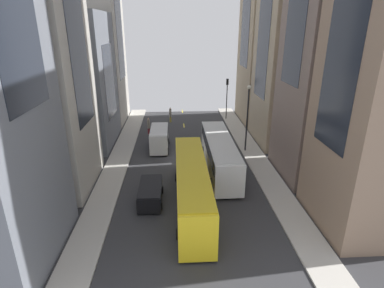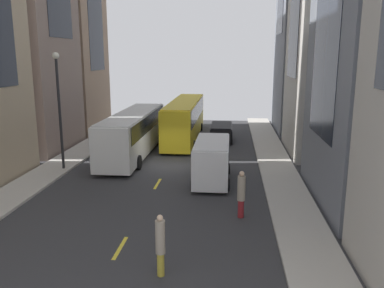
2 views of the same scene
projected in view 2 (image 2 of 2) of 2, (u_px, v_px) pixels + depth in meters
The scene contains 15 objects.
ground_plane at pixel (168, 166), 28.57m from camera, with size 41.74×41.74×0.00m, color #333335.
sidewalk_west at pixel (65, 162), 29.28m from camera, with size 2.44×44.00×0.15m, color #B2ADA3.
sidewalk_east at pixel (277, 167), 27.82m from camera, with size 2.44×44.00×0.15m, color #B2ADA3.
lane_stripe_1 at pixel (120, 248), 16.32m from camera, with size 0.16×2.00×0.01m, color yellow.
lane_stripe_2 at pixel (158, 184), 24.48m from camera, with size 0.16×2.00×0.01m, color yellow.
lane_stripe_3 at pixel (176, 152), 32.65m from camera, with size 0.16×2.00×0.01m, color yellow.
lane_stripe_4 at pixel (187, 133), 40.81m from camera, with size 0.16×2.00×0.01m, color yellow.
lane_stripe_5 at pixel (195, 120), 48.97m from camera, with size 0.16×2.00×0.01m, color yellow.
city_bus_white at pixel (134, 130), 31.16m from camera, with size 2.81×12.79×3.35m.
streetcar_yellow at pixel (185, 116), 37.41m from camera, with size 2.70×13.95×3.59m.
delivery_van_white at pixel (212, 158), 24.66m from camera, with size 2.25×5.37×2.58m.
car_black_0 at pixel (221, 131), 36.60m from camera, with size 2.04×4.35×1.52m.
pedestrian_walking_far at pixel (241, 193), 19.16m from camera, with size 0.39×0.39×2.33m.
pedestrian_waiting_curb at pixel (160, 244), 14.02m from camera, with size 0.35×0.35×2.30m.
streetlamp_near at pixel (59, 100), 26.36m from camera, with size 0.44×0.44×7.74m.
Camera 2 is at (4.38, -27.27, 7.66)m, focal length 37.50 mm.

